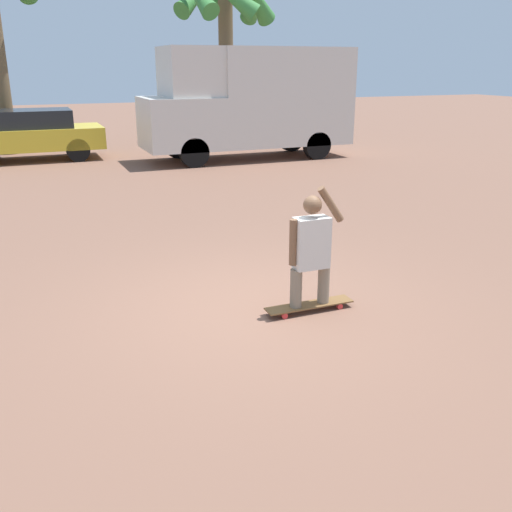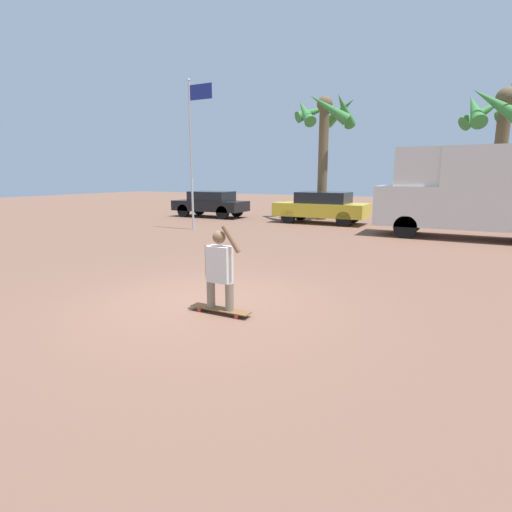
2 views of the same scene
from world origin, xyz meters
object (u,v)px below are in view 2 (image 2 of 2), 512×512
Objects in this scene: parked_car_black at (211,203)px; flagpole at (193,143)px; parked_car_yellow at (322,207)px; palm_tree_near_van at (506,116)px; skateboard at (220,309)px; person_skateboarder at (220,266)px; camper_van at (475,190)px; palm_tree_center_background at (325,124)px.

flagpole reaches higher than parked_car_black.
parked_car_yellow is 0.71× the size of palm_tree_near_van.
person_skateboarder is at bearing -180.00° from skateboard.
person_skateboarder reaches higher than skateboard.
camper_van is 13.13m from parked_car_black.
palm_tree_near_van is at bearing 78.61° from camper_van.
palm_tree_center_background is 7.47m from flagpole.
palm_tree_center_background is at bearing 15.82° from parked_car_black.
camper_van is at bearing -9.68° from parked_car_black.
parked_car_yellow is at bearing 49.54° from flagpole.
camper_van reaches higher than person_skateboarder.
palm_tree_near_van is (0.96, 4.79, 3.05)m from camper_van.
palm_tree_center_background reaches higher than parked_car_black.
parked_car_yellow is 0.70× the size of palm_tree_center_background.
palm_tree_near_van is (4.68, 15.91, 4.01)m from person_skateboarder.
parked_car_yellow is 4.44m from palm_tree_center_background.
palm_tree_near_van is at bearing 6.46° from palm_tree_center_background.
palm_tree_center_background is 1.03× the size of flagpole.
palm_tree_center_background reaches higher than person_skateboarder.
flagpole is at bearing 128.34° from person_skateboarder.
parked_car_yellow is at bearing 161.17° from camper_van.
parked_car_yellow is 6.84m from flagpole.
parked_car_black is (-9.20, 13.32, 0.70)m from skateboard.
skateboard is at bearing -78.46° from parked_car_yellow.
person_skateboarder is at bearing -55.38° from parked_car_black.
camper_van is (3.71, 11.12, 0.97)m from person_skateboarder.
palm_tree_near_van is 13.66m from flagpole.
camper_van is 10.94m from flagpole.
camper_van is at bearing 71.55° from person_skateboarder.
parked_car_yellow reaches higher than parked_car_black.
palm_tree_center_background is (-3.23, 15.01, 4.81)m from skateboard.
parked_car_yellow is at bearing 101.54° from skateboard.
skateboard is 0.26× the size of parked_car_black.
skateboard is 11.47m from flagpole.
palm_tree_near_van is (4.67, 15.91, 4.75)m from skateboard.
skateboard is 16.21m from parked_car_black.
palm_tree_center_background is (-6.94, 3.89, 3.10)m from camper_van.
flagpole is (-10.48, -2.56, 1.82)m from camper_van.
parked_car_black is (-9.20, 13.32, -0.04)m from person_skateboarder.
palm_tree_center_background is (5.97, 1.69, 4.11)m from parked_car_black.
person_skateboarder is at bearing -106.38° from palm_tree_near_van.
parked_car_black is at bearing -164.18° from palm_tree_center_background.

